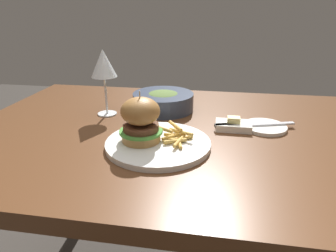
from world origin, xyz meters
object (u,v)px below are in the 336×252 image
object	(u,v)px
wine_glass	(103,65)
butter_dish	(233,125)
table_knife	(248,125)
burger_sandwich	(141,120)
soup_bowl	(163,101)
bread_plate	(265,127)
main_plate	(158,144)

from	to	relation	value
wine_glass	butter_dish	bearing A→B (deg)	-8.35
table_knife	butter_dish	world-z (taller)	butter_dish
burger_sandwich	butter_dish	bearing A→B (deg)	32.65
burger_sandwich	soup_bowl	world-z (taller)	burger_sandwich
bread_plate	butter_dish	xyz separation A→B (m)	(-0.09, -0.02, 0.01)
burger_sandwich	butter_dish	world-z (taller)	burger_sandwich
main_plate	burger_sandwich	distance (m)	0.08
main_plate	soup_bowl	size ratio (longest dim) A/B	1.30
wine_glass	table_knife	xyz separation A→B (m)	(0.44, -0.06, -0.15)
burger_sandwich	bread_plate	distance (m)	0.37
bread_plate	table_knife	bearing A→B (deg)	-163.01
burger_sandwich	table_knife	bearing A→B (deg)	29.11
burger_sandwich	soup_bowl	xyz separation A→B (m)	(0.00, 0.28, -0.04)
burger_sandwich	wine_glass	distance (m)	0.28
main_plate	table_knife	bearing A→B (deg)	32.96
wine_glass	table_knife	world-z (taller)	wine_glass
butter_dish	soup_bowl	size ratio (longest dim) A/B	0.49
bread_plate	soup_bowl	world-z (taller)	soup_bowl
wine_glass	butter_dish	xyz separation A→B (m)	(0.40, -0.06, -0.15)
table_knife	burger_sandwich	bearing A→B (deg)	-150.89
table_knife	butter_dish	size ratio (longest dim) A/B	2.29
burger_sandwich	table_knife	xyz separation A→B (m)	(0.27, 0.15, -0.06)
bread_plate	soup_bowl	size ratio (longest dim) A/B	0.61
burger_sandwich	table_knife	world-z (taller)	burger_sandwich
burger_sandwich	bread_plate	size ratio (longest dim) A/B	1.04
soup_bowl	main_plate	bearing A→B (deg)	-82.26
table_knife	soup_bowl	size ratio (longest dim) A/B	1.13
main_plate	table_knife	distance (m)	0.27
main_plate	wine_glass	bearing A→B (deg)	135.60
wine_glass	main_plate	bearing A→B (deg)	-44.40
main_plate	bread_plate	world-z (taller)	main_plate
main_plate	bread_plate	xyz separation A→B (m)	(0.28, 0.16, -0.00)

